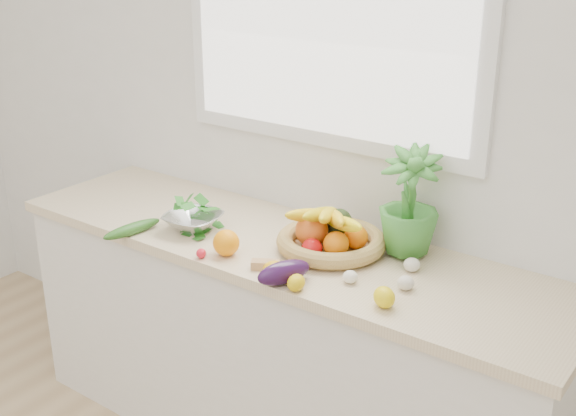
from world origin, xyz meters
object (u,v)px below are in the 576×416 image
Objects in this scene: eggplant at (284,272)px; fruit_basket at (331,236)px; cucumber at (132,229)px; potted_herb at (409,201)px; apple at (312,249)px; colander_with_spinach at (193,217)px.

fruit_basket is (-0.02, 0.31, 0.02)m from eggplant.
potted_herb reaches higher than cucumber.
colander_with_spinach reaches higher than apple.
cucumber is at bearing -154.08° from potted_herb.
apple is 0.51m from colander_with_spinach.
eggplant reaches higher than apple.
colander_with_spinach is at bearing -173.19° from apple.
apple is at bearing 6.81° from colander_with_spinach.
apple is at bearing -138.70° from potted_herb.
apple reaches higher than cucumber.
fruit_basket is at bearing 17.14° from colander_with_spinach.
apple is at bearing 98.49° from eggplant.
potted_herb is 0.82m from colander_with_spinach.
potted_herb is (0.92, 0.45, 0.18)m from cucumber.
cucumber is at bearing -161.34° from apple.
potted_herb is at bearing 62.72° from eggplant.
potted_herb reaches higher than apple.
fruit_basket is 2.17× the size of colander_with_spinach.
eggplant is at bearing -117.28° from potted_herb.
potted_herb reaches higher than colander_with_spinach.
apple is 0.38m from potted_herb.
colander_with_spinach is at bearing 45.85° from cucumber.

